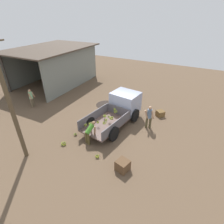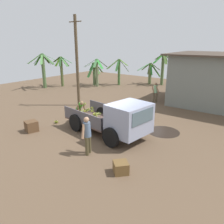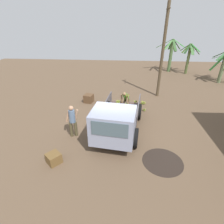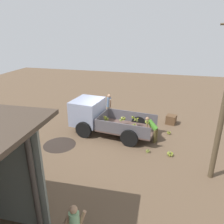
{
  "view_description": "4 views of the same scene",
  "coord_description": "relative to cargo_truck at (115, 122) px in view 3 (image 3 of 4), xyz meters",
  "views": [
    {
      "loc": [
        -9.06,
        -4.59,
        6.79
      ],
      "look_at": [
        -0.68,
        -0.03,
        1.3
      ],
      "focal_mm": 28.0,
      "sensor_mm": 36.0,
      "label": 1
    },
    {
      "loc": [
        6.45,
        -8.03,
        4.57
      ],
      "look_at": [
        -0.12,
        0.48,
        1.07
      ],
      "focal_mm": 35.0,
      "sensor_mm": 36.0,
      "label": 2
    },
    {
      "loc": [
        7.67,
        0.4,
        5.2
      ],
      "look_at": [
        0.64,
        -0.16,
        1.46
      ],
      "focal_mm": 28.0,
      "sensor_mm": 36.0,
      "label": 3
    },
    {
      "loc": [
        -3.02,
        11.02,
        5.71
      ],
      "look_at": [
        -0.36,
        0.68,
        1.55
      ],
      "focal_mm": 35.0,
      "sensor_mm": 36.0,
      "label": 4
    }
  ],
  "objects": [
    {
      "name": "banana_palm_1",
      "position": [
        -12.47,
        6.87,
        0.72
      ],
      "size": [
        2.27,
        1.89,
        3.07
      ],
      "color": "#4D5C2F",
      "rests_on": "ground"
    },
    {
      "name": "banana_bunch_on_ground_1",
      "position": [
        -4.17,
        -0.61,
        -0.89
      ],
      "size": [
        0.23,
        0.24,
        0.19
      ],
      "color": "#4D4532",
      "rests_on": "ground"
    },
    {
      "name": "utility_pole",
      "position": [
        -5.87,
        2.87,
        2.19
      ],
      "size": [
        1.15,
        0.21,
        6.25
      ],
      "color": "brown",
      "rests_on": "ground"
    },
    {
      "name": "banana_bunch_on_ground_2",
      "position": [
        -4.26,
        1.68,
        -0.9
      ],
      "size": [
        0.31,
        0.32,
        0.2
      ],
      "color": "brown",
      "rests_on": "ground"
    },
    {
      "name": "person_worker_loading",
      "position": [
        -3.29,
        0.44,
        -0.22
      ],
      "size": [
        0.72,
        0.59,
        1.33
      ],
      "rotation": [
        0.0,
        0.0,
        -0.32
      ],
      "color": "brown",
      "rests_on": "ground"
    },
    {
      "name": "cargo_truck",
      "position": [
        0.0,
        0.0,
        0.0
      ],
      "size": [
        4.87,
        2.59,
        1.86
      ],
      "rotation": [
        0.0,
        0.0,
        -0.12
      ],
      "color": "brown",
      "rests_on": "ground"
    },
    {
      "name": "banana_palm_2",
      "position": [
        -10.13,
        9.32,
        0.3
      ],
      "size": [
        2.14,
        2.32,
        2.44
      ],
      "color": "#546E44",
      "rests_on": "ground"
    },
    {
      "name": "banana_palm_3",
      "position": [
        -9.48,
        9.02,
        0.55
      ],
      "size": [
        2.14,
        2.15,
        2.85
      ],
      "color": "#67764F",
      "rests_on": "ground"
    },
    {
      "name": "banana_bunch_on_ground_0",
      "position": [
        -3.2,
        1.65,
        -0.9
      ],
      "size": [
        0.22,
        0.21,
        0.17
      ],
      "color": "brown",
      "rests_on": "ground"
    },
    {
      "name": "wooden_crate_1",
      "position": [
        1.71,
        -2.4,
        -0.78
      ],
      "size": [
        0.73,
        0.73,
        0.43
      ],
      "primitive_type": "cube",
      "rotation": [
        0.0,
        0.0,
        3.99
      ],
      "color": "brown",
      "rests_on": "ground"
    },
    {
      "name": "person_foreground_visitor",
      "position": [
        -0.22,
        -2.1,
        -0.08
      ],
      "size": [
        0.44,
        0.66,
        1.65
      ],
      "rotation": [
        0.0,
        0.0,
        3.45
      ],
      "color": "#4D452B",
      "rests_on": "ground"
    },
    {
      "name": "ground",
      "position": [
        -0.79,
        -0.01,
        -1.0
      ],
      "size": [
        36.0,
        36.0,
        0.0
      ],
      "primitive_type": "plane",
      "color": "brown"
    },
    {
      "name": "banana_palm_6",
      "position": [
        -13.19,
        5.18,
        0.85
      ],
      "size": [
        2.98,
        2.8,
        3.41
      ],
      "color": "#4C683C",
      "rests_on": "ground"
    },
    {
      "name": "mud_patch_0",
      "position": [
        1.32,
        2.05,
        -0.99
      ],
      "size": [
        1.68,
        1.68,
        0.01
      ],
      "primitive_type": "cylinder",
      "color": "black",
      "rests_on": "ground"
    },
    {
      "name": "wooden_crate_0",
      "position": [
        -4.27,
        -2.16,
        -0.72
      ],
      "size": [
        0.7,
        0.7,
        0.56
      ],
      "primitive_type": "cube",
      "rotation": [
        0.0,
        0.0,
        4.48
      ],
      "color": "brown",
      "rests_on": "ground"
    }
  ]
}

